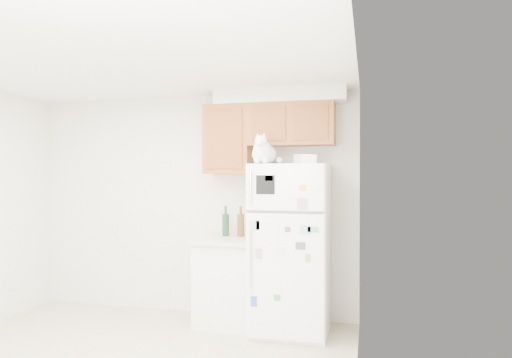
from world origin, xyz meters
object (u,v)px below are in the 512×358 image
(bottle_green, at_px, (226,221))
(bottle_amber, at_px, (241,221))
(base_counter, at_px, (228,281))
(cat, at_px, (264,153))
(storage_box_front, at_px, (309,159))
(refrigerator, at_px, (291,248))
(storage_box_back, at_px, (305,159))

(bottle_green, distance_m, bottle_amber, 0.17)
(base_counter, xyz_separation_m, cat, (0.46, -0.33, 1.35))
(storage_box_front, distance_m, bottle_green, 1.21)
(base_counter, distance_m, bottle_green, 0.64)
(refrigerator, relative_size, bottle_green, 5.15)
(refrigerator, height_order, bottle_green, refrigerator)
(cat, relative_size, bottle_green, 1.26)
(storage_box_back, relative_size, bottle_green, 0.55)
(base_counter, relative_size, storage_box_front, 6.13)
(base_counter, xyz_separation_m, bottle_amber, (0.10, 0.15, 0.62))
(cat, distance_m, storage_box_back, 0.47)
(storage_box_back, xyz_separation_m, bottle_amber, (-0.72, 0.17, -0.66))
(storage_box_back, bearing_deg, bottle_green, -168.95)
(bottle_amber, bearing_deg, storage_box_back, -13.24)
(cat, distance_m, storage_box_front, 0.46)
(cat, bearing_deg, bottle_green, 138.97)
(storage_box_back, bearing_deg, cat, -118.49)
(refrigerator, height_order, base_counter, refrigerator)
(storage_box_back, relative_size, storage_box_front, 1.20)
(storage_box_front, bearing_deg, storage_box_back, 111.79)
(cat, height_order, bottle_amber, cat)
(storage_box_front, distance_m, bottle_amber, 1.08)
(base_counter, relative_size, bottle_amber, 2.78)
(storage_box_back, height_order, bottle_green, storage_box_back)
(storage_box_back, bearing_deg, storage_box_front, -44.69)
(storage_box_front, bearing_deg, bottle_green, 159.74)
(refrigerator, distance_m, storage_box_front, 0.92)
(base_counter, xyz_separation_m, storage_box_front, (0.89, -0.18, 1.28))
(bottle_amber, bearing_deg, storage_box_front, -22.18)
(storage_box_back, bearing_deg, base_counter, -160.19)
(refrigerator, bearing_deg, bottle_green, 164.27)
(cat, distance_m, bottle_green, 1.01)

